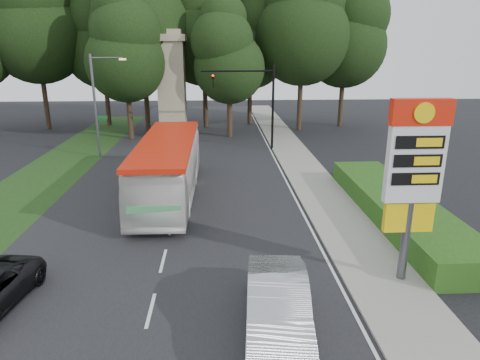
{
  "coord_description": "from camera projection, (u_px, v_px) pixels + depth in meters",
  "views": [
    {
      "loc": [
        2.36,
        -12.05,
        8.48
      ],
      "look_at": [
        3.4,
        8.08,
        2.2
      ],
      "focal_mm": 32.0,
      "sensor_mm": 36.0,
      "label": 1
    }
  ],
  "objects": [
    {
      "name": "transit_bus",
      "position": [
        168.0,
        169.0,
        24.81
      ],
      "size": [
        3.04,
        12.38,
        3.44
      ],
      "primitive_type": "imported",
      "rotation": [
        0.0,
        0.0,
        -0.01
      ],
      "color": "white",
      "rests_on": "ground"
    },
    {
      "name": "tree_west_near",
      "position": [
        101.0,
        32.0,
        45.7
      ],
      "size": [
        8.4,
        8.4,
        16.5
      ],
      "color": "#2D2116",
      "rests_on": "ground"
    },
    {
      "name": "sedan_silver",
      "position": [
        278.0,
        306.0,
        13.11
      ],
      "size": [
        2.33,
        5.51,
        1.77
      ],
      "primitive_type": "imported",
      "rotation": [
        0.0,
        0.0,
        -0.09
      ],
      "color": "#A8AAB0",
      "rests_on": "ground"
    },
    {
      "name": "tree_far_east",
      "position": [
        346.0,
        28.0,
        44.97
      ],
      "size": [
        8.68,
        8.68,
        17.05
      ],
      "color": "#2D2116",
      "rests_on": "ground"
    },
    {
      "name": "traffic_signal_mast",
      "position": [
        257.0,
        95.0,
        35.66
      ],
      "size": [
        6.1,
        0.35,
        7.2
      ],
      "color": "black",
      "rests_on": "ground"
    },
    {
      "name": "tree_center_right",
      "position": [
        203.0,
        21.0,
        44.03
      ],
      "size": [
        9.24,
        9.24,
        18.15
      ],
      "color": "#2D2116",
      "rests_on": "ground"
    },
    {
      "name": "ground",
      "position": [
        148.0,
        320.0,
        13.89
      ],
      "size": [
        120.0,
        120.0,
        0.0
      ],
      "primitive_type": "plane",
      "color": "black",
      "rests_on": "ground"
    },
    {
      "name": "tree_monument_right",
      "position": [
        229.0,
        52.0,
        39.81
      ],
      "size": [
        6.72,
        6.72,
        13.2
      ],
      "color": "#2D2116",
      "rests_on": "ground"
    },
    {
      "name": "tree_east_near",
      "position": [
        250.0,
        35.0,
        46.58
      ],
      "size": [
        8.12,
        8.12,
        15.95
      ],
      "color": "#2D2116",
      "rests_on": "ground"
    },
    {
      "name": "tree_west_mid",
      "position": [
        34.0,
        14.0,
        43.0
      ],
      "size": [
        9.8,
        9.8,
        19.25
      ],
      "color": "#2D2116",
      "rests_on": "ground"
    },
    {
      "name": "tree_monument_left",
      "position": [
        125.0,
        45.0,
        38.67
      ],
      "size": [
        7.28,
        7.28,
        14.3
      ],
      "color": "#2D2116",
      "rests_on": "ground"
    },
    {
      "name": "gas_station_pylon",
      "position": [
        415.0,
        168.0,
        14.92
      ],
      "size": [
        2.1,
        0.45,
        6.85
      ],
      "color": "#59595E",
      "rests_on": "ground"
    },
    {
      "name": "tree_east_mid",
      "position": [
        303.0,
        17.0,
        42.52
      ],
      "size": [
        9.52,
        9.52,
        18.7
      ],
      "color": "#2D2116",
      "rests_on": "ground"
    },
    {
      "name": "sidewalk_right",
      "position": [
        321.0,
        193.0,
        25.74
      ],
      "size": [
        3.0,
        80.0,
        0.12
      ],
      "primitive_type": "cube",
      "color": "gray",
      "rests_on": "ground"
    },
    {
      "name": "road_surface",
      "position": [
        179.0,
        196.0,
        25.33
      ],
      "size": [
        14.0,
        80.0,
        0.02
      ],
      "primitive_type": "cube",
      "color": "black",
      "rests_on": "ground"
    },
    {
      "name": "grass_verge_left",
      "position": [
        53.0,
        171.0,
        30.59
      ],
      "size": [
        5.0,
        50.0,
        0.02
      ],
      "primitive_type": "cube",
      "color": "#193814",
      "rests_on": "ground"
    },
    {
      "name": "tree_center_left",
      "position": [
        141.0,
        9.0,
        41.53
      ],
      "size": [
        10.08,
        10.08,
        19.8
      ],
      "color": "#2D2116",
      "rests_on": "ground"
    },
    {
      "name": "monument",
      "position": [
        172.0,
        84.0,
        40.88
      ],
      "size": [
        3.0,
        3.0,
        10.05
      ],
      "color": "#9D8C6F",
      "rests_on": "ground"
    },
    {
      "name": "hedge",
      "position": [
        398.0,
        208.0,
        21.91
      ],
      "size": [
        3.0,
        14.0,
        1.2
      ],
      "primitive_type": "cube",
      "color": "#254713",
      "rests_on": "ground"
    },
    {
      "name": "streetlight_signs",
      "position": [
        97.0,
        101.0,
        33.21
      ],
      "size": [
        2.75,
        0.98,
        8.0
      ],
      "color": "#59595E",
      "rests_on": "ground"
    }
  ]
}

